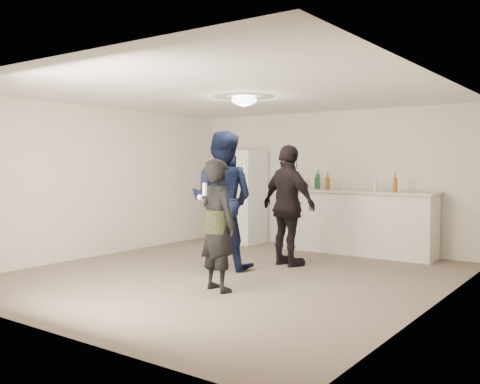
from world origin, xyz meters
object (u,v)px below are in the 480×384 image
Objects in this scene: shaker at (307,184)px; woman at (218,225)px; man at (222,200)px; counter at (358,223)px; spectator at (289,205)px; fridge at (244,197)px.

woman is (0.63, -3.40, -0.37)m from shaker.
woman is (0.81, -1.12, -0.21)m from man.
shaker is at bearing -174.22° from counter.
counter is 2.66m from man.
man reaches higher than spectator.
man is (-1.11, -2.37, 0.49)m from counter.
shaker is at bearing -63.05° from woman.
spectator is (-0.12, 1.88, 0.11)m from woman.
counter is 1.29× the size of man.
counter is 15.29× the size of shaker.
man is 1.40m from woman.
man is (1.24, -2.30, 0.11)m from fridge.
fridge is (-2.35, -0.07, 0.38)m from counter.
counter is 1.71m from spectator.
fridge is 0.89× the size of man.
counter is at bearing 1.71° from fridge.
fridge is at bearing -42.71° from woman.
man is at bearing 65.21° from spectator.
counter is 2.38m from fridge.
shaker is (-0.94, -0.09, 0.65)m from counter.
counter is at bearing -87.01° from spectator.
man is (-0.17, -2.27, -0.16)m from shaker.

